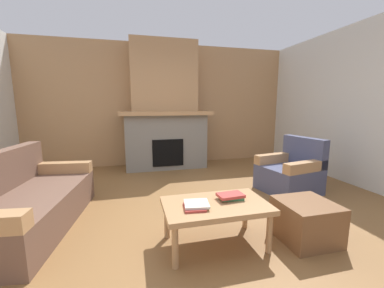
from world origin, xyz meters
TOP-DOWN VIEW (x-y plane):
  - ground at (0.00, 0.00)m, footprint 9.00×9.00m
  - wall_back_wood_panel at (0.00, 3.00)m, footprint 6.00×0.12m
  - fireplace at (0.00, 2.62)m, footprint 1.90×0.82m
  - couch at (-1.87, 0.29)m, footprint 1.05×1.89m
  - armchair at (1.71, 0.59)m, footprint 0.88×0.88m
  - coffee_table at (0.05, -0.52)m, footprint 1.00×0.60m
  - ottoman at (0.97, -0.66)m, footprint 0.52×0.52m
  - book_stack_near_edge at (-0.16, -0.57)m, footprint 0.26×0.25m
  - book_stack_center at (0.23, -0.46)m, footprint 0.27×0.20m

SIDE VIEW (x-z plane):
  - ground at x=0.00m, z-range 0.00..0.00m
  - ottoman at x=0.97m, z-range 0.00..0.40m
  - couch at x=-1.87m, z-range -0.14..0.71m
  - armchair at x=1.71m, z-range -0.13..0.72m
  - coffee_table at x=0.05m, z-range 0.16..0.59m
  - book_stack_near_edge at x=-0.16m, z-range 0.43..0.47m
  - book_stack_center at x=0.23m, z-range 0.43..0.49m
  - fireplace at x=0.00m, z-range -0.19..2.51m
  - wall_back_wood_panel at x=0.00m, z-range 0.00..2.70m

